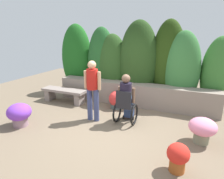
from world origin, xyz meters
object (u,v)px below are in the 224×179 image
at_px(stone_bench, 64,94).
at_px(flower_pot_small_foreground, 178,156).
at_px(flower_pot_red_accent, 116,100).
at_px(flower_pot_terracotta_by_wall, 202,129).
at_px(person_in_wheelchair, 126,101).
at_px(flower_pot_purple_near, 19,114).
at_px(person_standing_companion, 93,87).

relative_size(stone_bench, flower_pot_small_foreground, 2.98).
bearing_deg(flower_pot_red_accent, flower_pot_terracotta_by_wall, -25.04).
relative_size(person_in_wheelchair, flower_pot_red_accent, 2.35).
relative_size(flower_pot_terracotta_by_wall, flower_pot_small_foreground, 1.10).
xyz_separation_m(stone_bench, flower_pot_terracotta_by_wall, (4.34, -1.00, 0.03)).
bearing_deg(flower_pot_small_foreground, person_in_wheelchair, 134.56).
bearing_deg(flower_pot_red_accent, flower_pot_purple_near, -131.00).
distance_m(stone_bench, flower_pot_red_accent, 1.88).
relative_size(person_in_wheelchair, person_standing_companion, 0.81).
height_order(flower_pot_terracotta_by_wall, flower_pot_red_accent, flower_pot_terracotta_by_wall).
xyz_separation_m(person_in_wheelchair, flower_pot_small_foreground, (1.45, -1.48, -0.33)).
bearing_deg(stone_bench, flower_pot_terracotta_by_wall, -17.13).
relative_size(flower_pot_purple_near, flower_pot_terracotta_by_wall, 1.03).
bearing_deg(flower_pot_small_foreground, stone_bench, 151.16).
bearing_deg(flower_pot_terracotta_by_wall, person_standing_companion, 177.86).
xyz_separation_m(person_standing_companion, flower_pot_purple_near, (-1.57, -1.05, -0.61)).
distance_m(person_in_wheelchair, flower_pot_purple_near, 2.76).
bearing_deg(person_standing_companion, flower_pot_purple_near, -138.41).
relative_size(stone_bench, person_standing_companion, 0.97).
relative_size(stone_bench, person_in_wheelchair, 1.19).
height_order(person_in_wheelchair, flower_pot_small_foreground, person_in_wheelchair).
bearing_deg(flower_pot_terracotta_by_wall, person_in_wheelchair, 170.69).
xyz_separation_m(stone_bench, person_in_wheelchair, (2.49, -0.70, 0.32)).
bearing_deg(person_in_wheelchair, stone_bench, 157.03).
bearing_deg(person_in_wheelchair, flower_pot_red_accent, 118.77).
xyz_separation_m(person_standing_companion, flower_pot_red_accent, (0.25, 1.05, -0.67)).
height_order(flower_pot_purple_near, flower_pot_red_accent, flower_pot_purple_near).
xyz_separation_m(stone_bench, flower_pot_small_foreground, (3.94, -2.17, -0.01)).
xyz_separation_m(stone_bench, flower_pot_red_accent, (1.87, 0.15, -0.03)).
bearing_deg(person_in_wheelchair, person_standing_companion, -174.42).
distance_m(flower_pot_terracotta_by_wall, flower_pot_red_accent, 2.72).
bearing_deg(flower_pot_red_accent, person_standing_companion, -103.61).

